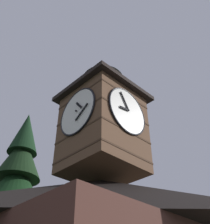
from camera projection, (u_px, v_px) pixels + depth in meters
clock_tower at (103, 122)px, 16.24m from camera, size 4.33×4.33×7.52m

